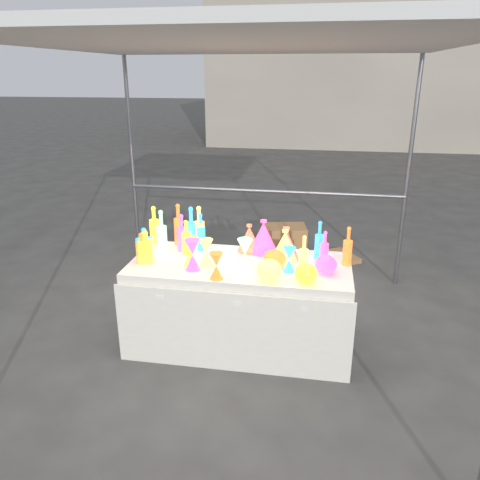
% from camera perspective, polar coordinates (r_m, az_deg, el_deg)
% --- Properties ---
extents(ground, '(80.00, 80.00, 0.00)m').
position_cam_1_polar(ground, '(4.18, 0.00, -12.34)').
color(ground, '#5C5A55').
rests_on(ground, ground).
extents(canopy_tent, '(3.15, 3.15, 2.46)m').
position_cam_1_polar(canopy_tent, '(3.56, 0.03, 22.35)').
color(canopy_tent, gray).
rests_on(canopy_tent, ground).
extents(display_table, '(1.84, 0.83, 0.75)m').
position_cam_1_polar(display_table, '(3.99, -0.02, -7.85)').
color(display_table, white).
rests_on(display_table, ground).
extents(background_building, '(14.00, 6.00, 6.00)m').
position_cam_1_polar(background_building, '(17.84, 22.33, 20.87)').
color(background_building, '#BDB29E').
rests_on(background_building, ground).
extents(cardboard_box_closed, '(0.57, 0.46, 0.37)m').
position_cam_1_polar(cardboard_box_closed, '(6.06, 5.54, 0.01)').
color(cardboard_box_closed, '#B07D4F').
rests_on(cardboard_box_closed, ground).
extents(cardboard_box_flat, '(0.80, 0.74, 0.06)m').
position_cam_1_polar(cardboard_box_flat, '(5.96, 10.80, -2.25)').
color(cardboard_box_flat, '#B07D4F').
rests_on(cardboard_box_flat, ground).
extents(bottle_0, '(0.10, 0.10, 0.35)m').
position_cam_1_polar(bottle_0, '(4.31, -10.40, 1.86)').
color(bottle_0, red).
rests_on(bottle_0, display_table).
extents(bottle_1, '(0.10, 0.10, 0.33)m').
position_cam_1_polar(bottle_1, '(4.09, -4.80, 1.02)').
color(bottle_1, green).
rests_on(bottle_1, display_table).
extents(bottle_2, '(0.09, 0.09, 0.38)m').
position_cam_1_polar(bottle_2, '(4.23, -7.50, 1.92)').
color(bottle_2, orange).
rests_on(bottle_2, display_table).
extents(bottle_3, '(0.11, 0.11, 0.33)m').
position_cam_1_polar(bottle_3, '(4.08, -7.12, 0.90)').
color(bottle_3, blue).
rests_on(bottle_3, display_table).
extents(bottle_4, '(0.10, 0.10, 0.39)m').
position_cam_1_polar(bottle_4, '(4.11, -4.98, 1.53)').
color(bottle_4, '#14817F').
rests_on(bottle_4, display_table).
extents(bottle_5, '(0.10, 0.10, 0.39)m').
position_cam_1_polar(bottle_5, '(4.01, -9.52, 0.93)').
color(bottle_5, '#D72BA6').
rests_on(bottle_5, display_table).
extents(bottle_6, '(0.10, 0.10, 0.30)m').
position_cam_1_polar(bottle_6, '(4.01, -6.56, 0.36)').
color(bottle_6, red).
rests_on(bottle_6, display_table).
extents(bottle_7, '(0.10, 0.10, 0.39)m').
position_cam_1_polar(bottle_7, '(4.10, -5.95, 1.45)').
color(bottle_7, green).
rests_on(bottle_7, display_table).
extents(decanter_0, '(0.13, 0.13, 0.27)m').
position_cam_1_polar(decanter_0, '(3.89, -11.39, -0.77)').
color(decanter_0, red).
rests_on(decanter_0, display_table).
extents(decanter_1, '(0.13, 0.13, 0.25)m').
position_cam_1_polar(decanter_1, '(3.90, -11.83, -0.88)').
color(decanter_1, orange).
rests_on(decanter_1, display_table).
extents(decanter_2, '(0.14, 0.14, 0.26)m').
position_cam_1_polar(decanter_2, '(4.00, -11.56, -0.29)').
color(decanter_2, green).
rests_on(decanter_2, display_table).
extents(hourglass_0, '(0.12, 0.12, 0.21)m').
position_cam_1_polar(hourglass_0, '(3.52, -2.91, -3.18)').
color(hourglass_0, orange).
rests_on(hourglass_0, display_table).
extents(hourglass_1, '(0.14, 0.14, 0.25)m').
position_cam_1_polar(hourglass_1, '(3.69, -5.82, -1.79)').
color(hourglass_1, blue).
rests_on(hourglass_1, display_table).
extents(hourglass_2, '(0.14, 0.14, 0.23)m').
position_cam_1_polar(hourglass_2, '(3.75, -4.14, -1.55)').
color(hourglass_2, '#14817F').
rests_on(hourglass_2, display_table).
extents(hourglass_3, '(0.14, 0.14, 0.25)m').
position_cam_1_polar(hourglass_3, '(3.69, 0.60, -1.68)').
color(hourglass_3, '#D72BA6').
rests_on(hourglass_3, display_table).
extents(hourglass_4, '(0.13, 0.13, 0.24)m').
position_cam_1_polar(hourglass_4, '(3.76, -6.01, -1.44)').
color(hourglass_4, red).
rests_on(hourglass_4, display_table).
extents(hourglass_5, '(0.11, 0.11, 0.20)m').
position_cam_1_polar(hourglass_5, '(3.66, 6.01, -2.37)').
color(hourglass_5, green).
rests_on(hourglass_5, display_table).
extents(globe_0, '(0.22, 0.22, 0.13)m').
position_cam_1_polar(globe_0, '(3.50, 8.04, -4.15)').
color(globe_0, red).
rests_on(globe_0, display_table).
extents(globe_1, '(0.22, 0.22, 0.15)m').
position_cam_1_polar(globe_1, '(3.50, 3.51, -3.84)').
color(globe_1, '#14817F').
rests_on(globe_1, display_table).
extents(globe_2, '(0.23, 0.23, 0.15)m').
position_cam_1_polar(globe_2, '(3.69, 4.24, -2.55)').
color(globe_2, orange).
rests_on(globe_2, display_table).
extents(globe_3, '(0.19, 0.19, 0.14)m').
position_cam_1_polar(globe_3, '(3.67, 10.42, -3.10)').
color(globe_3, blue).
rests_on(globe_3, display_table).
extents(lampshade_0, '(0.23, 0.23, 0.24)m').
position_cam_1_polar(lampshade_0, '(4.05, 1.13, 0.26)').
color(lampshade_0, gold).
rests_on(lampshade_0, display_table).
extents(lampshade_1, '(0.27, 0.27, 0.28)m').
position_cam_1_polar(lampshade_1, '(3.89, 5.61, -0.40)').
color(lampshade_1, gold).
rests_on(lampshade_1, display_table).
extents(lampshade_2, '(0.30, 0.30, 0.29)m').
position_cam_1_polar(lampshade_2, '(4.02, 2.87, 0.47)').
color(lampshade_2, blue).
rests_on(lampshade_2, display_table).
extents(lampshade_3, '(0.23, 0.23, 0.27)m').
position_cam_1_polar(lampshade_3, '(3.86, 5.48, -0.62)').
color(lampshade_3, '#14817F').
rests_on(lampshade_3, display_table).
extents(bottle_8, '(0.09, 0.09, 0.33)m').
position_cam_1_polar(bottle_8, '(3.93, 9.64, 0.00)').
color(bottle_8, green).
rests_on(bottle_8, display_table).
extents(bottle_9, '(0.08, 0.08, 0.33)m').
position_cam_1_polar(bottle_9, '(3.84, 13.00, -0.72)').
color(bottle_9, orange).
rests_on(bottle_9, display_table).
extents(bottle_10, '(0.07, 0.07, 0.29)m').
position_cam_1_polar(bottle_10, '(3.80, 10.26, -1.00)').
color(bottle_10, blue).
rests_on(bottle_10, display_table).
extents(bottle_11, '(0.09, 0.09, 0.31)m').
position_cam_1_polar(bottle_11, '(3.63, 7.78, -1.76)').
color(bottle_11, '#14817F').
rests_on(bottle_11, display_table).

